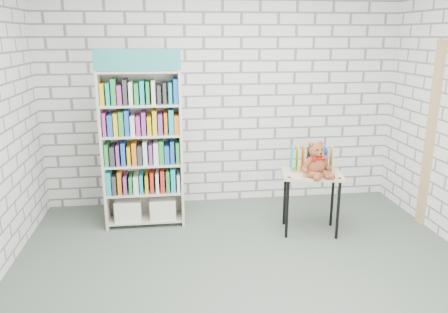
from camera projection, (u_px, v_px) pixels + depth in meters
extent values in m
plane|color=#485649|center=(250.00, 277.00, 4.00)|extent=(4.50, 4.50, 0.00)
cube|color=silver|center=(223.00, 96.00, 5.54)|extent=(4.50, 0.02, 2.80)
cube|color=silver|center=(349.00, 232.00, 1.72)|extent=(4.50, 0.02, 2.80)
cube|color=beige|center=(104.00, 151.00, 4.88)|extent=(0.03, 0.35, 1.79)
cube|color=beige|center=(181.00, 149.00, 4.98)|extent=(0.03, 0.35, 1.79)
cube|color=beige|center=(144.00, 146.00, 5.09)|extent=(0.89, 0.02, 1.79)
cube|color=teal|center=(137.00, 60.00, 4.50)|extent=(0.89, 0.02, 0.22)
cube|color=beige|center=(146.00, 218.00, 5.16)|extent=(0.83, 0.33, 0.02)
cube|color=beige|center=(145.00, 191.00, 5.07)|extent=(0.83, 0.33, 0.02)
cube|color=beige|center=(144.00, 163.00, 4.97)|extent=(0.83, 0.33, 0.02)
cube|color=beige|center=(142.00, 134.00, 4.88)|extent=(0.83, 0.33, 0.02)
cube|color=beige|center=(141.00, 104.00, 4.79)|extent=(0.83, 0.33, 0.02)
cube|color=beige|center=(139.00, 71.00, 4.70)|extent=(0.83, 0.33, 0.02)
cube|color=silver|center=(129.00, 208.00, 5.10)|extent=(0.30, 0.29, 0.24)
cube|color=silver|center=(163.00, 207.00, 5.14)|extent=(0.30, 0.29, 0.24)
cube|color=#BF338C|center=(144.00, 181.00, 5.02)|extent=(0.83, 0.29, 0.24)
cube|color=#19A5B2|center=(143.00, 152.00, 4.93)|extent=(0.83, 0.29, 0.24)
cube|color=white|center=(141.00, 123.00, 4.84)|extent=(0.83, 0.29, 0.24)
cube|color=purple|center=(140.00, 93.00, 4.75)|extent=(0.83, 0.29, 0.24)
cube|color=tan|center=(312.00, 174.00, 4.77)|extent=(0.71, 0.56, 0.03)
cylinder|color=black|center=(287.00, 209.00, 4.71)|extent=(0.03, 0.03, 0.66)
cylinder|color=black|center=(285.00, 198.00, 5.04)|extent=(0.03, 0.03, 0.66)
cylinder|color=black|center=(338.00, 210.00, 4.68)|extent=(0.03, 0.03, 0.66)
cylinder|color=black|center=(332.00, 199.00, 5.01)|extent=(0.03, 0.03, 0.66)
cylinder|color=black|center=(289.00, 177.00, 4.62)|extent=(0.04, 0.04, 0.01)
cylinder|color=black|center=(339.00, 178.00, 4.59)|extent=(0.04, 0.04, 0.01)
cube|color=teal|center=(292.00, 158.00, 4.84)|extent=(0.05, 0.20, 0.27)
cube|color=#BFD020|center=(297.00, 158.00, 4.84)|extent=(0.05, 0.20, 0.27)
cube|color=orange|center=(303.00, 158.00, 4.83)|extent=(0.05, 0.20, 0.27)
cube|color=black|center=(309.00, 159.00, 4.83)|extent=(0.05, 0.20, 0.27)
cube|color=silver|center=(314.00, 159.00, 4.83)|extent=(0.05, 0.20, 0.27)
cube|color=red|center=(320.00, 159.00, 4.82)|extent=(0.05, 0.20, 0.27)
cube|color=#3262BB|center=(326.00, 159.00, 4.82)|extent=(0.05, 0.20, 0.27)
cube|color=#F4C151|center=(331.00, 159.00, 4.82)|extent=(0.05, 0.20, 0.27)
ellipsoid|color=brown|center=(315.00, 165.00, 4.66)|extent=(0.22, 0.19, 0.22)
sphere|color=brown|center=(316.00, 150.00, 4.61)|extent=(0.16, 0.16, 0.16)
sphere|color=brown|center=(311.00, 144.00, 4.59)|extent=(0.06, 0.06, 0.06)
sphere|color=brown|center=(320.00, 144.00, 4.62)|extent=(0.06, 0.06, 0.06)
sphere|color=brown|center=(319.00, 154.00, 4.56)|extent=(0.06, 0.06, 0.06)
sphere|color=black|center=(317.00, 150.00, 4.53)|extent=(0.02, 0.02, 0.02)
sphere|color=black|center=(322.00, 149.00, 4.55)|extent=(0.02, 0.02, 0.02)
sphere|color=black|center=(321.00, 154.00, 4.53)|extent=(0.02, 0.02, 0.02)
cylinder|color=brown|center=(307.00, 164.00, 4.59)|extent=(0.12, 0.09, 0.16)
cylinder|color=brown|center=(325.00, 162.00, 4.67)|extent=(0.11, 0.11, 0.16)
sphere|color=brown|center=(305.00, 171.00, 4.59)|extent=(0.06, 0.06, 0.06)
sphere|color=brown|center=(328.00, 168.00, 4.68)|extent=(0.06, 0.06, 0.06)
cylinder|color=brown|center=(315.00, 175.00, 4.55)|extent=(0.14, 0.18, 0.09)
cylinder|color=brown|center=(326.00, 174.00, 4.60)|extent=(0.08, 0.17, 0.09)
sphere|color=brown|center=(317.00, 178.00, 4.48)|extent=(0.08, 0.08, 0.08)
sphere|color=brown|center=(332.00, 176.00, 4.54)|extent=(0.08, 0.08, 0.08)
cone|color=#B4140B|center=(316.00, 159.00, 4.56)|extent=(0.08, 0.07, 0.06)
cone|color=#B4140B|center=(322.00, 158.00, 4.59)|extent=(0.08, 0.07, 0.06)
sphere|color=#B4140B|center=(319.00, 158.00, 4.57)|extent=(0.03, 0.03, 0.03)
cube|color=tan|center=(430.00, 136.00, 4.90)|extent=(0.05, 0.12, 2.10)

